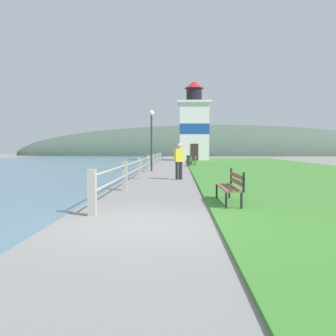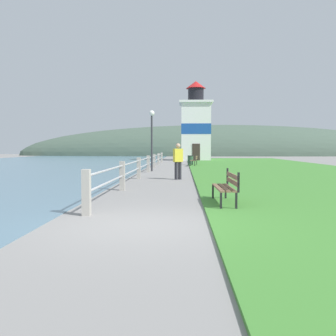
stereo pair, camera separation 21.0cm
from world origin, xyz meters
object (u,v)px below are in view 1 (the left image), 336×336
park_bench_midway (194,160)px  person_strolling (179,160)px  lamp_post (152,129)px  lighthouse (194,127)px  park_bench_near (231,185)px  trash_bin (189,160)px

park_bench_midway → person_strolling: (-1.22, -13.45, 0.40)m
park_bench_midway → lamp_post: lamp_post is taller
lighthouse → lamp_post: bearing=-99.7°
lighthouse → person_strolling: (-1.78, -27.37, -3.11)m
park_bench_near → park_bench_midway: same height
park_bench_near → lamp_post: (-3.20, 14.43, 2.20)m
park_bench_midway → person_strolling: bearing=91.7°
trash_bin → park_bench_near: bearing=-88.8°
park_bench_midway → person_strolling: person_strolling is taller
park_bench_midway → lamp_post: size_ratio=0.51×
park_bench_near → lighthouse: bearing=-92.0°
person_strolling → lamp_post: 6.89m
lighthouse → lamp_post: lighthouse is taller
park_bench_near → park_bench_midway: (-0.18, 21.48, 0.00)m
park_bench_midway → trash_bin: size_ratio=2.40×
park_bench_near → trash_bin: size_ratio=2.29×
park_bench_near → lighthouse: size_ratio=0.20×
lamp_post → trash_bin: bearing=73.0°
lamp_post → person_strolling: bearing=-74.3°
person_strolling → lamp_post: lamp_post is taller
person_strolling → park_bench_midway: bearing=-29.7°
park_bench_midway → trash_bin: 1.87m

